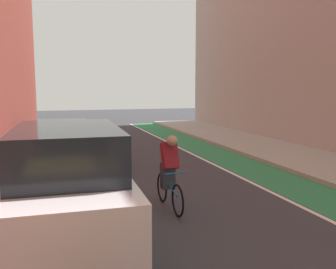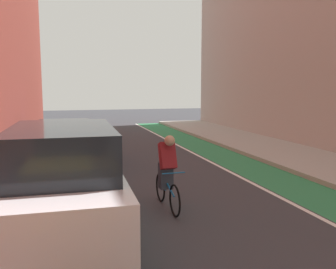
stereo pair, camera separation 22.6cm
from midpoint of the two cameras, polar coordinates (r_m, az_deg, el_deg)
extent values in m
plane|color=#38383D|center=(8.36, 4.84, -10.69)|extent=(70.97, 70.97, 0.00)
cube|color=#2D8451|center=(11.40, 15.66, -6.03)|extent=(1.60, 32.26, 0.00)
cube|color=white|center=(10.96, 11.62, -6.43)|extent=(0.12, 32.26, 0.00)
cube|color=#A8A59E|center=(12.80, 25.01, -4.68)|extent=(3.25, 32.26, 0.14)
cube|color=silver|center=(6.34, -14.89, -9.22)|extent=(1.88, 4.45, 0.95)
cube|color=black|center=(5.95, -15.16, -2.41)|extent=(1.62, 2.68, 0.75)
cylinder|color=black|center=(8.11, -20.48, -9.27)|extent=(0.24, 0.67, 0.66)
cylinder|color=black|center=(8.09, -8.92, -8.93)|extent=(0.24, 0.67, 0.66)
cylinder|color=black|center=(5.03, -5.03, -19.36)|extent=(0.24, 0.67, 0.66)
cube|color=navy|center=(12.42, -15.38, -1.73)|extent=(1.95, 4.40, 0.70)
cube|color=black|center=(12.13, -15.49, 0.79)|extent=(1.67, 1.87, 0.55)
cylinder|color=black|center=(14.12, -18.64, -2.22)|extent=(0.24, 0.67, 0.66)
cylinder|color=black|center=(14.09, -11.80, -2.01)|extent=(0.24, 0.67, 0.66)
cylinder|color=black|center=(10.93, -19.88, -4.99)|extent=(0.24, 0.67, 0.66)
cylinder|color=black|center=(10.89, -11.02, -4.73)|extent=(0.24, 0.67, 0.66)
torus|color=black|center=(7.43, 1.95, -10.31)|extent=(0.06, 0.67, 0.66)
torus|color=black|center=(8.39, -0.42, -8.23)|extent=(0.06, 0.67, 0.66)
cylinder|color=#1966A5|center=(7.85, 0.69, -7.67)|extent=(0.06, 0.96, 0.33)
cylinder|color=#1966A5|center=(8.00, 0.29, -6.79)|extent=(0.04, 0.12, 0.55)
cylinder|color=#1966A5|center=(7.36, 1.77, -6.05)|extent=(0.48, 0.04, 0.02)
cube|color=#333842|center=(7.91, 0.46, -6.43)|extent=(0.29, 0.25, 0.56)
cube|color=maroon|center=(7.69, 0.76, -3.32)|extent=(0.33, 0.41, 0.60)
sphere|color=tan|center=(7.49, 1.13, -0.97)|extent=(0.22, 0.22, 0.22)
cube|color=#4C7247|center=(7.80, 0.48, -3.01)|extent=(0.27, 0.28, 0.39)
camera|label=1|loc=(0.11, -89.33, 0.09)|focal=38.99mm
camera|label=2|loc=(0.11, 90.67, -0.09)|focal=38.99mm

